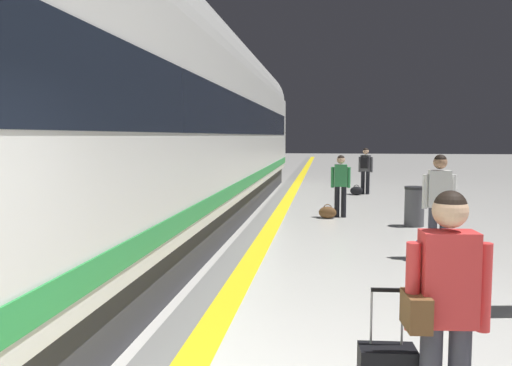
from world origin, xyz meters
The scene contains 11 objects.
safety_line_strip centered at (-1.11, 10.00, 0.00)m, with size 0.36×80.00×0.01m, color yellow.
tactile_edge_band centered at (-1.41, 10.00, 0.00)m, with size 0.55×80.00×0.01m, color slate.
high_speed_train centered at (-3.15, 6.62, 2.50)m, with size 2.94×31.64×4.97m.
traveller_foreground centered at (0.84, 1.39, 1.00)m, with size 0.55×0.31×1.72m.
passenger_near centered at (1.98, 7.04, 1.02)m, with size 0.55×0.23×1.76m.
duffel_bag_near centered at (1.66, 6.82, 0.15)m, with size 0.44×0.26×0.36m.
passenger_mid centered at (0.48, 11.37, 0.92)m, with size 0.49×0.21×1.58m.
duffel_bag_mid centered at (0.16, 11.13, 0.15)m, with size 0.44×0.26×0.36m.
passenger_far centered at (1.50, 16.82, 0.97)m, with size 0.49×0.39×1.64m.
duffel_bag_far centered at (1.18, 16.52, 0.15)m, with size 0.44×0.26×0.36m.
waste_bin centered at (2.12, 10.26, 0.46)m, with size 0.46×0.46×0.91m.
Camera 1 is at (0.07, -2.00, 2.06)m, focal length 36.79 mm.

